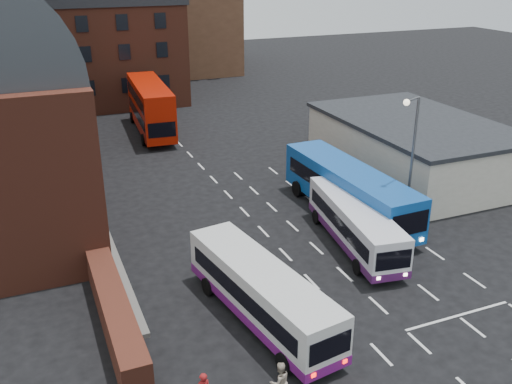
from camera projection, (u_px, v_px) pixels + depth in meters
name	position (u px, v px, depth m)	size (l,w,h in m)	color
ground	(335.00, 306.00, 27.92)	(180.00, 180.00, 0.00)	black
forecourt_wall	(116.00, 315.00, 25.65)	(1.20, 10.00, 1.80)	#602B1E
cream_building	(414.00, 146.00, 44.35)	(10.40, 16.40, 4.25)	beige
brick_terrace	(80.00, 57.00, 62.85)	(22.00, 10.00, 11.00)	brown
castle_keep	(147.00, 27.00, 83.96)	(22.00, 22.00, 12.00)	brown
bus_white_outbound	(261.00, 290.00, 26.23)	(3.84, 10.39, 2.77)	silver
bus_white_inbound	(355.00, 222.00, 33.09)	(3.61, 9.89, 2.64)	silver
bus_blue	(349.00, 188.00, 36.78)	(3.40, 12.33, 3.34)	#104BA2
bus_red_double	(151.00, 107.00, 54.07)	(3.67, 12.15, 4.79)	#B01503
street_lamp	(411.00, 151.00, 33.99)	(1.59, 0.87, 8.42)	#5D5E62
pedestrian_beige	(280.00, 381.00, 21.75)	(0.81, 0.63, 1.68)	#AFA08B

